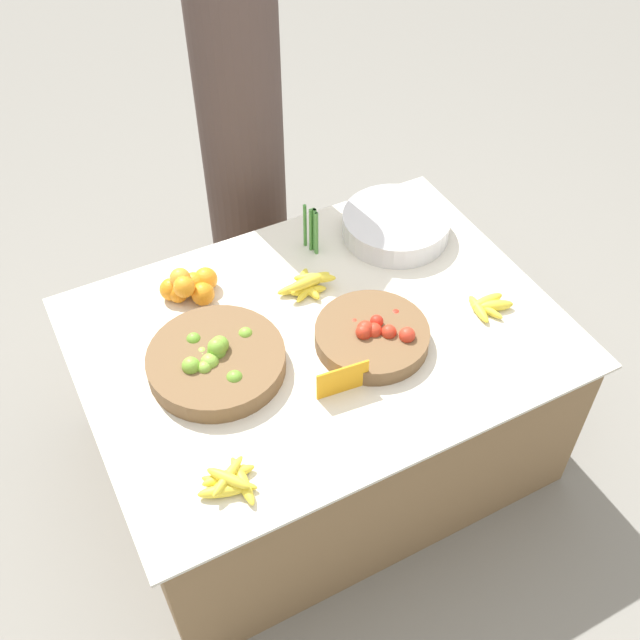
{
  "coord_description": "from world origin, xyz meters",
  "views": [
    {
      "loc": [
        -0.74,
        -1.41,
        2.34
      ],
      "look_at": [
        0.0,
        0.0,
        0.68
      ],
      "focal_mm": 42.0,
      "sensor_mm": 36.0,
      "label": 1
    }
  ],
  "objects_px": {
    "tomato_basket": "(372,335)",
    "vendor_person": "(241,133)",
    "lime_bowl": "(215,361)",
    "price_sign": "(343,380)",
    "metal_bowl": "(396,225)"
  },
  "relations": [
    {
      "from": "tomato_basket",
      "to": "lime_bowl",
      "type": "bearing_deg",
      "value": 165.19
    },
    {
      "from": "metal_bowl",
      "to": "vendor_person",
      "type": "bearing_deg",
      "value": 119.08
    },
    {
      "from": "lime_bowl",
      "to": "price_sign",
      "type": "xyz_separation_m",
      "value": [
        0.29,
        -0.25,
        0.02
      ]
    },
    {
      "from": "lime_bowl",
      "to": "tomato_basket",
      "type": "bearing_deg",
      "value": -14.81
    },
    {
      "from": "lime_bowl",
      "to": "tomato_basket",
      "type": "xyz_separation_m",
      "value": [
        0.47,
        -0.12,
        -0.0
      ]
    },
    {
      "from": "tomato_basket",
      "to": "metal_bowl",
      "type": "distance_m",
      "value": 0.53
    },
    {
      "from": "tomato_basket",
      "to": "price_sign",
      "type": "height_order",
      "value": "price_sign"
    },
    {
      "from": "price_sign",
      "to": "vendor_person",
      "type": "xyz_separation_m",
      "value": [
        0.18,
        1.12,
        0.13
      ]
    },
    {
      "from": "metal_bowl",
      "to": "tomato_basket",
      "type": "bearing_deg",
      "value": -129.24
    },
    {
      "from": "lime_bowl",
      "to": "vendor_person",
      "type": "bearing_deg",
      "value": 61.52
    },
    {
      "from": "tomato_basket",
      "to": "vendor_person",
      "type": "height_order",
      "value": "vendor_person"
    },
    {
      "from": "tomato_basket",
      "to": "vendor_person",
      "type": "relative_size",
      "value": 0.2
    },
    {
      "from": "metal_bowl",
      "to": "price_sign",
      "type": "distance_m",
      "value": 0.74
    },
    {
      "from": "tomato_basket",
      "to": "price_sign",
      "type": "relative_size",
      "value": 2.2
    },
    {
      "from": "lime_bowl",
      "to": "vendor_person",
      "type": "relative_size",
      "value": 0.23
    }
  ]
}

